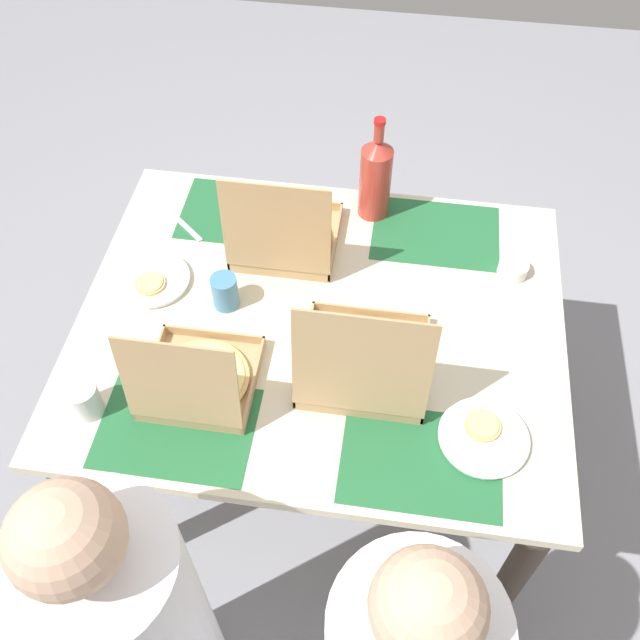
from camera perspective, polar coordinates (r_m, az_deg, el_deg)
ground_plane at (r=2.48m, az=-0.00°, el=-11.04°), size 6.00×6.00×0.00m
dining_table at (r=1.92m, az=-0.00°, el=-2.22°), size 1.25×1.02×0.77m
placemat_near_left at (r=2.06m, az=9.31°, el=6.96°), size 0.36×0.26×0.00m
placemat_near_right at (r=2.11m, az=-6.24°, el=8.58°), size 0.36×0.26×0.00m
placemat_far_left at (r=1.63m, az=8.16°, el=-11.11°), size 0.36×0.26×0.00m
placemat_far_right at (r=1.68m, az=-11.49°, el=-8.51°), size 0.36×0.26×0.00m
pizza_box_center at (r=1.96m, az=-2.84°, el=6.77°), size 0.28×0.28×0.32m
pizza_box_edge_far at (r=1.69m, az=3.55°, el=-3.46°), size 0.30×0.31×0.34m
pizza_box_corner_right at (r=1.69m, az=-9.86°, el=-4.80°), size 0.26×0.26×0.30m
plate_near_left at (r=1.95m, az=-13.34°, el=3.12°), size 0.20×0.20×0.03m
plate_middle at (r=1.67m, az=13.04°, el=-9.16°), size 0.21×0.21×0.03m
soda_bottle at (r=2.02m, az=4.50°, el=11.47°), size 0.09×0.09×0.32m
cup_spare at (r=1.73m, az=-18.50°, el=-6.11°), size 0.08×0.08×0.09m
cup_clear_left at (r=1.84m, az=-7.68°, el=2.28°), size 0.07×0.07×0.10m
condiment_bowl at (r=1.99m, az=15.31°, el=4.03°), size 0.08×0.08×0.04m
fork_by_far_right at (r=2.10m, az=-11.08°, el=7.69°), size 0.15×0.14×0.00m
diner_right_seat at (r=1.74m, az=-14.18°, el=-23.62°), size 0.32×0.32×1.25m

